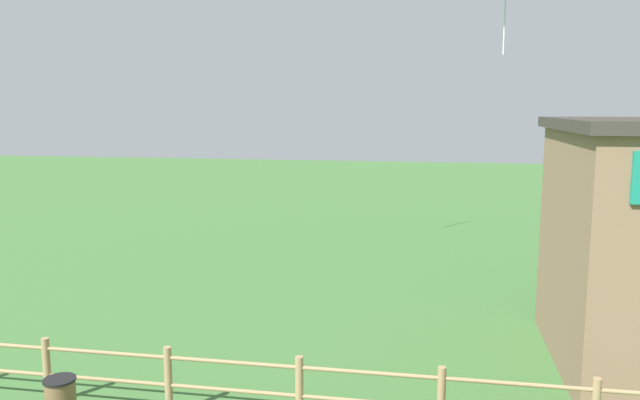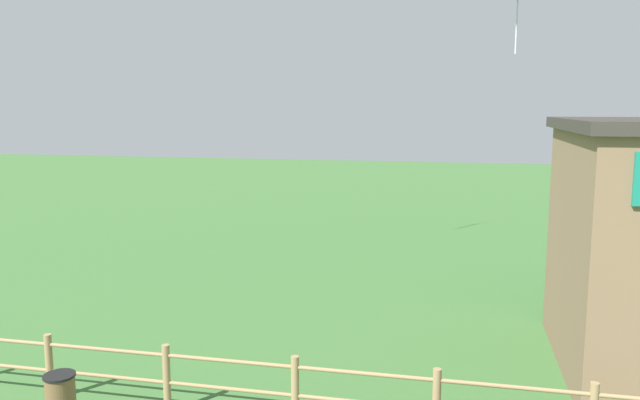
# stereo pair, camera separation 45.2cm
# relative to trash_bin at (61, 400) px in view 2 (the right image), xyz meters

# --- Properties ---
(wooden_fence) EXTENTS (14.57, 0.14, 1.30)m
(wooden_fence) POSITION_rel_trash_bin_xyz_m (4.01, 0.82, 0.26)
(wooden_fence) COLOR #9E7F56
(wooden_fence) RESTS_ON ground_plane
(trash_bin) EXTENTS (0.55, 0.55, 0.94)m
(trash_bin) POSITION_rel_trash_bin_xyz_m (0.00, 0.00, 0.00)
(trash_bin) COLOR brown
(trash_bin) RESTS_ON ground_plane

